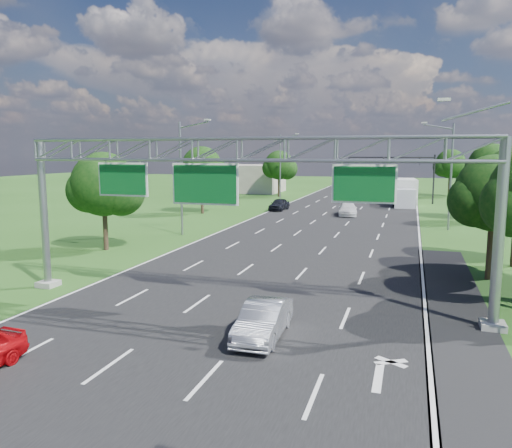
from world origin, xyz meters
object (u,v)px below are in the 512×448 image
at_px(silver_sedan, 263,320).
at_px(box_truck, 405,193).
at_px(sign_gantry, 241,163).
at_px(traffic_signal, 408,167).

bearing_deg(silver_sedan, box_truck, 83.48).
bearing_deg(silver_sedan, sign_gantry, 118.65).
distance_m(traffic_signal, silver_sedan, 57.19).
bearing_deg(sign_gantry, box_truck, 82.19).
distance_m(sign_gantry, traffic_signal, 53.51).
height_order(traffic_signal, box_truck, traffic_signal).
xyz_separation_m(sign_gantry, box_truck, (6.90, 50.29, -5.16)).
bearing_deg(box_truck, traffic_signal, 79.58).
xyz_separation_m(silver_sedan, box_truck, (4.68, 54.09, 1.00)).
xyz_separation_m(traffic_signal, silver_sedan, (-4.94, -56.80, -4.44)).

